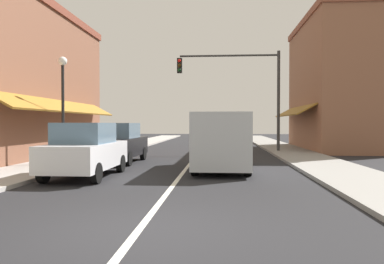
# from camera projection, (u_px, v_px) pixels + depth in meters

# --- Properties ---
(ground_plane) EXTENTS (80.00, 80.00, 0.00)m
(ground_plane) POSITION_uv_depth(u_px,v_px,m) (200.00, 151.00, 24.28)
(ground_plane) COLOR black
(sidewalk_left) EXTENTS (2.60, 56.00, 0.12)m
(sidewalk_left) POSITION_uv_depth(u_px,v_px,m) (115.00, 150.00, 24.69)
(sidewalk_left) COLOR #A39E99
(sidewalk_left) RESTS_ON ground
(sidewalk_right) EXTENTS (2.60, 56.00, 0.12)m
(sidewalk_right) POSITION_uv_depth(u_px,v_px,m) (288.00, 151.00, 23.87)
(sidewalk_right) COLOR gray
(sidewalk_right) RESTS_ON ground
(lane_center_stripe) EXTENTS (0.14, 52.00, 0.01)m
(lane_center_stripe) POSITION_uv_depth(u_px,v_px,m) (200.00, 151.00, 24.28)
(lane_center_stripe) COLOR silver
(lane_center_stripe) RESTS_ON ground
(storefront_left_block) EXTENTS (5.44, 14.20, 7.70)m
(storefront_left_block) POSITION_uv_depth(u_px,v_px,m) (14.00, 81.00, 18.88)
(storefront_left_block) COLOR brown
(storefront_left_block) RESTS_ON ground
(storefront_right_block) EXTENTS (5.91, 10.20, 8.69)m
(storefront_right_block) POSITION_uv_depth(u_px,v_px,m) (337.00, 85.00, 25.49)
(storefront_right_block) COLOR #8E5B42
(storefront_right_block) RESTS_ON ground
(parked_car_nearest_left) EXTENTS (1.79, 4.10, 1.77)m
(parked_car_nearest_left) POSITION_uv_depth(u_px,v_px,m) (86.00, 150.00, 12.42)
(parked_car_nearest_left) COLOR silver
(parked_car_nearest_left) RESTS_ON ground
(parked_car_second_left) EXTENTS (1.86, 4.14, 1.77)m
(parked_car_second_left) POSITION_uv_depth(u_px,v_px,m) (119.00, 143.00, 17.04)
(parked_car_second_left) COLOR black
(parked_car_second_left) RESTS_ON ground
(van_in_lane) EXTENTS (2.06, 5.21, 2.12)m
(van_in_lane) POSITION_uv_depth(u_px,v_px,m) (222.00, 139.00, 14.34)
(van_in_lane) COLOR #B2B7BC
(van_in_lane) RESTS_ON ground
(traffic_signal_mast_arm) EXTENTS (6.20, 0.50, 6.12)m
(traffic_signal_mast_arm) POSITION_uv_depth(u_px,v_px,m) (243.00, 82.00, 23.08)
(traffic_signal_mast_arm) COLOR #333333
(traffic_signal_mast_arm) RESTS_ON ground
(street_lamp_left_near) EXTENTS (0.36, 0.36, 4.47)m
(street_lamp_left_near) POSITION_uv_depth(u_px,v_px,m) (63.00, 92.00, 15.58)
(street_lamp_left_near) COLOR black
(street_lamp_left_near) RESTS_ON ground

